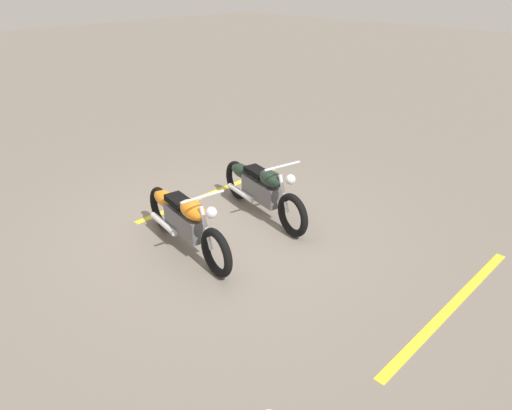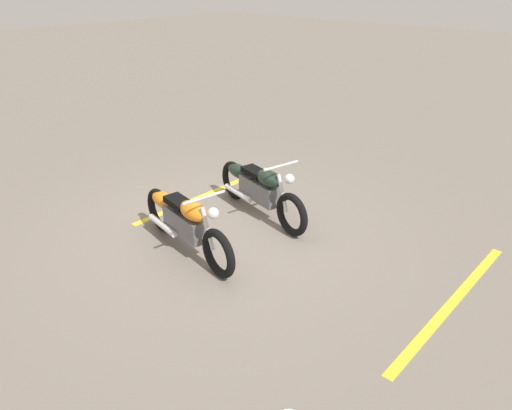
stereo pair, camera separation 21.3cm
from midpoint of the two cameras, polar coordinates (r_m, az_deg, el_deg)
The scene contains 5 objects.
ground_plane at distance 7.35m, azimuth -5.19°, elevation -2.79°, with size 60.00×60.00×0.00m, color slate.
motorcycle_bright_foreground at distance 6.66m, azimuth -9.60°, elevation -1.84°, with size 2.22×0.66×1.04m.
motorcycle_dark_foreground at distance 7.55m, azimuth -0.51°, elevation 2.08°, with size 2.20×0.72×1.04m.
parking_stripe_near at distance 8.51m, azimuth -6.37°, elevation 1.42°, with size 3.20×0.12×0.01m, color yellow.
parking_stripe_mid at distance 6.22m, azimuth 21.65°, elevation -10.86°, with size 3.20×0.12×0.01m, color yellow.
Camera 2 is at (4.70, -4.36, 3.58)m, focal length 33.24 mm.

